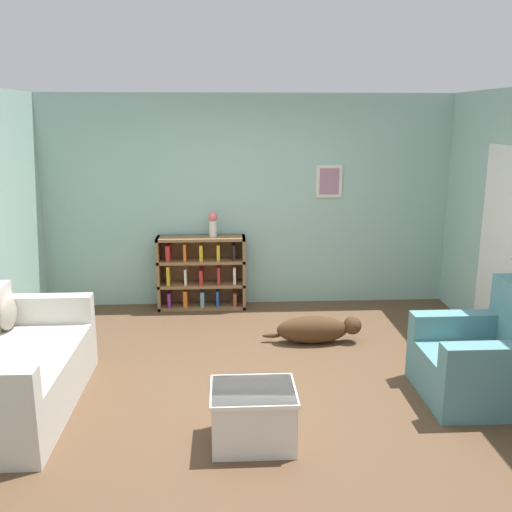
{
  "coord_description": "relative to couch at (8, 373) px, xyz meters",
  "views": [
    {
      "loc": [
        -0.29,
        -4.78,
        2.31
      ],
      "look_at": [
        0.0,
        0.4,
        1.05
      ],
      "focal_mm": 40.0,
      "sensor_mm": 36.0,
      "label": 1
    }
  ],
  "objects": [
    {
      "name": "vase",
      "position": [
        1.61,
        2.48,
        0.76
      ],
      "size": [
        0.12,
        0.12,
        0.31
      ],
      "color": "silver",
      "rests_on": "bookshelf"
    },
    {
      "name": "bookshelf",
      "position": [
        1.46,
        2.5,
        0.12
      ],
      "size": [
        1.08,
        0.3,
        0.9
      ],
      "color": "olive",
      "rests_on": "ground_plane"
    },
    {
      "name": "ground_plane",
      "position": [
        2.04,
        0.45,
        -0.32
      ],
      "size": [
        14.0,
        14.0,
        0.0
      ],
      "primitive_type": "plane",
      "color": "brown"
    },
    {
      "name": "wall_back",
      "position": [
        2.05,
        2.7,
        0.98
      ],
      "size": [
        5.6,
        0.13,
        2.6
      ],
      "color": "#93BCB2",
      "rests_on": "ground_plane"
    },
    {
      "name": "recliner_chair",
      "position": [
        3.93,
        -0.0,
        0.02
      ],
      "size": [
        0.92,
        0.91,
        0.96
      ],
      "color": "slate",
      "rests_on": "ground_plane"
    },
    {
      "name": "couch",
      "position": [
        0.0,
        0.0,
        0.0
      ],
      "size": [
        0.91,
        1.77,
        0.84
      ],
      "color": "beige",
      "rests_on": "ground_plane"
    },
    {
      "name": "dog",
      "position": [
        2.7,
        1.26,
        -0.17
      ],
      "size": [
        1.05,
        0.26,
        0.29
      ],
      "color": "#472D19",
      "rests_on": "ground_plane"
    },
    {
      "name": "coffee_table",
      "position": [
        1.94,
        -0.6,
        -0.09
      ],
      "size": [
        0.61,
        0.51,
        0.42
      ],
      "color": "silver",
      "rests_on": "ground_plane"
    }
  ]
}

